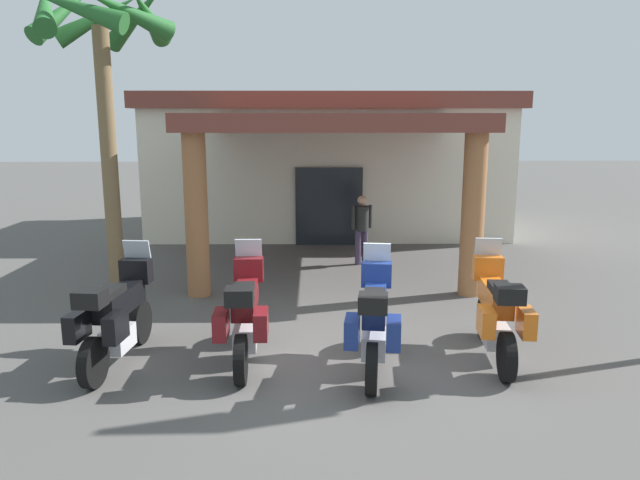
{
  "coord_description": "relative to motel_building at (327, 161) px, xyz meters",
  "views": [
    {
      "loc": [
        -0.72,
        -7.92,
        3.4
      ],
      "look_at": [
        -0.4,
        2.88,
        1.2
      ],
      "focal_mm": 33.76,
      "sensor_mm": 36.0,
      "label": 1
    }
  ],
  "objects": [
    {
      "name": "ground_plane",
      "position": [
        -0.04,
        -10.42,
        -2.12
      ],
      "size": [
        80.0,
        80.0,
        0.0
      ],
      "primitive_type": "plane",
      "color": "#514F4C"
    },
    {
      "name": "motel_building",
      "position": [
        0.0,
        0.0,
        0.0
      ],
      "size": [
        10.67,
        10.62,
        4.08
      ],
      "rotation": [
        0.0,
        0.0,
        -0.02
      ],
      "color": "silver",
      "rests_on": "ground_plane"
    },
    {
      "name": "motorcycle_black",
      "position": [
        -3.36,
        -10.31,
        -1.42
      ],
      "size": [
        0.78,
        2.21,
        1.61
      ],
      "rotation": [
        0.0,
        0.0,
        1.45
      ],
      "color": "black",
      "rests_on": "ground_plane"
    },
    {
      "name": "motorcycle_maroon",
      "position": [
        -1.58,
        -10.27,
        -1.42
      ],
      "size": [
        0.7,
        2.21,
        1.61
      ],
      "rotation": [
        0.0,
        0.0,
        1.58
      ],
      "color": "black",
      "rests_on": "ground_plane"
    },
    {
      "name": "motorcycle_blue",
      "position": [
        0.2,
        -10.61,
        -1.42
      ],
      "size": [
        0.82,
        2.21,
        1.61
      ],
      "rotation": [
        0.0,
        0.0,
        1.42
      ],
      "color": "black",
      "rests_on": "ground_plane"
    },
    {
      "name": "motorcycle_orange",
      "position": [
        1.99,
        -10.28,
        -1.42
      ],
      "size": [
        0.76,
        2.21,
        1.61
      ],
      "rotation": [
        0.0,
        0.0,
        1.46
      ],
      "color": "black",
      "rests_on": "ground_plane"
    },
    {
      "name": "pedestrian",
      "position": [
        0.63,
        -4.54,
        -1.18
      ],
      "size": [
        0.5,
        0.32,
        1.63
      ],
      "rotation": [
        0.0,
        0.0,
        5.09
      ],
      "color": "#3F334C",
      "rests_on": "ground_plane"
    },
    {
      "name": "palm_tree_roadside",
      "position": [
        -4.19,
        -7.48,
        2.48
      ],
      "size": [
        2.59,
        2.61,
        5.89
      ],
      "color": "brown",
      "rests_on": "ground_plane"
    }
  ]
}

